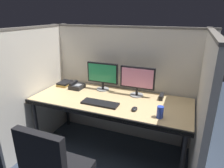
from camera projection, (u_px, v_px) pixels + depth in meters
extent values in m
plane|color=#2D3847|center=(101.00, 165.00, 2.37)|extent=(8.00, 8.00, 0.00)
cube|color=beige|center=(123.00, 85.00, 2.76)|extent=(2.20, 0.05, 1.55)
cube|color=#605B56|center=(124.00, 27.00, 2.49)|extent=(2.21, 0.06, 0.02)
cube|color=beige|center=(39.00, 88.00, 2.63)|extent=(0.05, 1.40, 1.55)
cube|color=#605B56|center=(31.00, 27.00, 2.36)|extent=(0.06, 1.41, 0.02)
cube|color=beige|center=(200.00, 116.00, 1.93)|extent=(0.05, 1.40, 1.55)
cube|color=#605B56|center=(214.00, 33.00, 1.66)|extent=(0.06, 1.41, 0.02)
cube|color=tan|center=(110.00, 101.00, 2.39)|extent=(1.90, 0.80, 0.04)
cube|color=black|center=(96.00, 115.00, 2.05)|extent=(1.90, 0.02, 0.05)
cylinder|color=black|center=(37.00, 126.00, 2.53)|extent=(0.04, 0.04, 0.70)
cylinder|color=black|center=(182.00, 164.00, 1.90)|extent=(0.04, 0.04, 0.70)
cylinder|color=black|center=(67.00, 105.00, 3.12)|extent=(0.04, 0.04, 0.70)
cylinder|color=black|center=(185.00, 128.00, 2.49)|extent=(0.04, 0.04, 0.70)
cube|color=black|center=(41.00, 162.00, 1.38)|extent=(0.40, 0.06, 0.48)
cylinder|color=gray|center=(103.00, 89.00, 2.68)|extent=(0.17, 0.17, 0.01)
cylinder|color=black|center=(103.00, 86.00, 2.66)|extent=(0.03, 0.03, 0.09)
cube|color=black|center=(103.00, 73.00, 2.60)|extent=(0.43, 0.03, 0.27)
cube|color=#268C59|center=(102.00, 73.00, 2.58)|extent=(0.39, 0.01, 0.23)
cylinder|color=gray|center=(137.00, 95.00, 2.48)|extent=(0.17, 0.17, 0.01)
cylinder|color=black|center=(137.00, 91.00, 2.47)|extent=(0.03, 0.03, 0.09)
cube|color=black|center=(137.00, 78.00, 2.40)|extent=(0.43, 0.03, 0.27)
cube|color=pink|center=(137.00, 78.00, 2.39)|extent=(0.39, 0.01, 0.23)
cube|color=black|center=(100.00, 103.00, 2.25)|extent=(0.43, 0.15, 0.02)
ellipsoid|color=black|center=(135.00, 109.00, 2.10)|extent=(0.06, 0.10, 0.03)
cylinder|color=#59595B|center=(135.00, 107.00, 2.12)|extent=(0.01, 0.01, 0.01)
cube|color=olive|center=(65.00, 84.00, 2.84)|extent=(0.15, 0.21, 0.03)
cube|color=black|center=(65.00, 82.00, 2.84)|extent=(0.15, 0.21, 0.02)
cylinder|color=#263FB2|center=(160.00, 112.00, 1.94)|extent=(0.07, 0.07, 0.12)
cube|color=black|center=(162.00, 97.00, 2.39)|extent=(0.04, 0.15, 0.06)
cube|color=black|center=(77.00, 86.00, 2.72)|extent=(0.17, 0.19, 0.06)
cube|color=black|center=(73.00, 83.00, 2.72)|extent=(0.04, 0.17, 0.03)
cube|color=gray|center=(78.00, 85.00, 2.69)|extent=(0.07, 0.09, 0.00)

